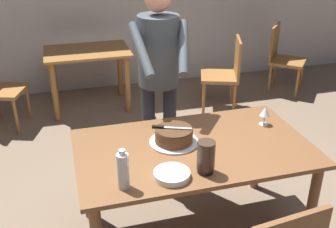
# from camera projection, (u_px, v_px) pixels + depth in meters

# --- Properties ---
(main_dining_table) EXTENTS (1.60, 0.93, 0.75)m
(main_dining_table) POSITION_uv_depth(u_px,v_px,m) (193.00, 159.00, 2.76)
(main_dining_table) COLOR brown
(main_dining_table) RESTS_ON ground_plane
(cake_on_platter) EXTENTS (0.34, 0.34, 0.11)m
(cake_on_platter) POSITION_uv_depth(u_px,v_px,m) (174.00, 136.00, 2.74)
(cake_on_platter) COLOR silver
(cake_on_platter) RESTS_ON main_dining_table
(cake_knife) EXTENTS (0.26, 0.12, 0.02)m
(cake_knife) POSITION_uv_depth(u_px,v_px,m) (163.00, 127.00, 2.71)
(cake_knife) COLOR silver
(cake_knife) RESTS_ON cake_on_platter
(plate_stack) EXTENTS (0.22, 0.22, 0.04)m
(plate_stack) POSITION_uv_depth(u_px,v_px,m) (172.00, 175.00, 2.37)
(plate_stack) COLOR white
(plate_stack) RESTS_ON main_dining_table
(wine_glass_near) EXTENTS (0.08, 0.08, 0.14)m
(wine_glass_near) POSITION_uv_depth(u_px,v_px,m) (265.00, 112.00, 2.96)
(wine_glass_near) COLOR silver
(wine_glass_near) RESTS_ON main_dining_table
(water_bottle) EXTENTS (0.07, 0.07, 0.25)m
(water_bottle) POSITION_uv_depth(u_px,v_px,m) (123.00, 170.00, 2.25)
(water_bottle) COLOR silver
(water_bottle) RESTS_ON main_dining_table
(hurricane_lamp) EXTENTS (0.11, 0.11, 0.21)m
(hurricane_lamp) POSITION_uv_depth(u_px,v_px,m) (206.00, 157.00, 2.39)
(hurricane_lamp) COLOR black
(hurricane_lamp) RESTS_ON main_dining_table
(person_cutting_cake) EXTENTS (0.47, 0.56, 1.72)m
(person_cutting_cake) POSITION_uv_depth(u_px,v_px,m) (159.00, 70.00, 3.14)
(person_cutting_cake) COLOR #2D2D38
(person_cutting_cake) RESTS_ON ground_plane
(background_table) EXTENTS (1.00, 0.70, 0.74)m
(background_table) POSITION_uv_depth(u_px,v_px,m) (88.00, 63.00, 4.83)
(background_table) COLOR #9E6633
(background_table) RESTS_ON ground_plane
(background_chair_0) EXTENTS (0.56, 0.56, 0.90)m
(background_chair_0) POSITION_uv_depth(u_px,v_px,m) (226.00, 72.00, 4.81)
(background_chair_0) COLOR #9E6633
(background_chair_0) RESTS_ON ground_plane
(background_chair_2) EXTENTS (0.62, 0.62, 0.90)m
(background_chair_2) POSITION_uv_depth(u_px,v_px,m) (282.00, 56.00, 5.36)
(background_chair_2) COLOR #9E6633
(background_chair_2) RESTS_ON ground_plane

